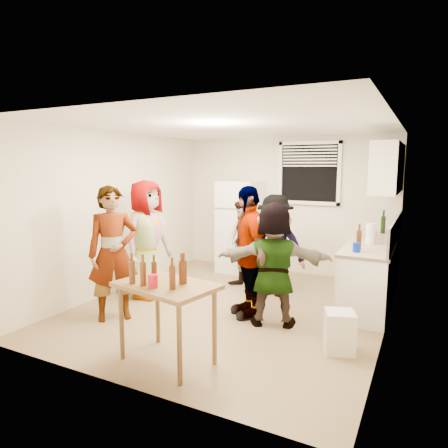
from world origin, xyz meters
The scene contains 23 objects.
room centered at (0.00, 0.00, 0.00)m, with size 4.00×4.50×2.50m, color beige, non-canonical shape.
window centered at (0.45, 2.21, 1.85)m, with size 1.12×0.10×1.06m, color white, non-canonical shape.
refrigerator centered at (-0.75, 1.88, 0.85)m, with size 0.70×0.70×1.70m, color white.
counter_lower centered at (1.70, 1.15, 0.43)m, with size 0.60×2.20×0.86m, color white.
countertop centered at (1.70, 1.15, 0.88)m, with size 0.64×2.22×0.04m, color #BFAF97.
backsplash centered at (1.99, 1.15, 1.08)m, with size 0.03×2.20×0.36m, color beige.
upper_cabinets centered at (1.83, 1.35, 1.95)m, with size 0.34×1.60×0.70m, color white.
kettle centered at (1.65, 1.33, 0.90)m, with size 0.22×0.19×0.19m, color silver, non-canonical shape.
paper_towel centered at (1.68, 1.00, 0.90)m, with size 0.13×0.13×0.29m, color white.
wine_bottle centered at (1.75, 1.97, 0.90)m, with size 0.07×0.07×0.28m, color black.
beer_bottle_counter centered at (1.60, 0.48, 0.90)m, with size 0.07×0.07×0.25m, color #47230C.
blue_cup centered at (1.60, 0.32, 0.90)m, with size 0.09×0.09×0.12m, color #0423AF.
picture_frame centered at (1.92, 1.82, 0.98)m, with size 0.02×0.20×0.16m, color tan.
trash_bin centered at (1.61, -0.67, 0.25)m, with size 0.30×0.30×0.45m, color silver.
serving_table centered at (0.10, -1.69, 0.00)m, with size 0.98×0.65×0.82m, color brown, non-canonical shape.
beer_bottle_table centered at (-0.03, -1.71, 0.82)m, with size 0.06×0.06×0.21m, color #47230C.
red_cup centered at (0.06, -1.86, 0.82)m, with size 0.10×0.10×0.13m, color #AB1423.
guest_grey centered at (-1.38, -0.10, 0.00)m, with size 0.87×1.77×0.56m, color gray.
guest_stripe centered at (-1.19, -1.03, 0.00)m, with size 0.63×1.74×0.42m, color #141933.
guest_back_left centered at (-0.18, 0.85, 0.00)m, with size 0.71×1.46×0.55m, color brown.
guest_back_right centered at (0.33, 0.83, 0.00)m, with size 1.00×1.56×0.58m, color #46454B.
guest_black centered at (0.30, -0.13, 0.00)m, with size 1.02×1.73×0.42m, color black.
guest_orange centered at (0.71, -0.28, 0.00)m, with size 1.45×1.56×0.46m, color #E49957.
Camera 1 is at (2.35, -4.84, 1.99)m, focal length 32.00 mm.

